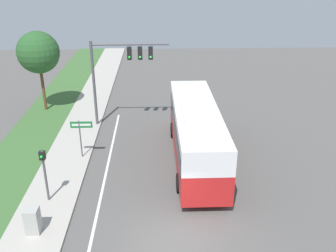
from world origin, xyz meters
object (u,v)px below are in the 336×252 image
at_px(street_sign, 81,132).
at_px(utility_cabinet, 33,221).
at_px(bus, 196,130).
at_px(signal_gantry, 119,65).
at_px(pedestrian_signal, 44,168).

xyz_separation_m(street_sign, utility_cabinet, (-1.02, -7.13, -1.08)).
relative_size(street_sign, utility_cabinet, 2.08).
bearing_deg(bus, street_sign, 176.03).
xyz_separation_m(signal_gantry, utility_cabinet, (-3.08, -12.31, -3.90)).
bearing_deg(signal_gantry, pedestrian_signal, -107.29).
relative_size(bus, signal_gantry, 1.75).
xyz_separation_m(signal_gantry, street_sign, (-2.06, -5.18, -2.82)).
distance_m(signal_gantry, street_sign, 6.24).
bearing_deg(pedestrian_signal, bus, 27.37).
xyz_separation_m(signal_gantry, pedestrian_signal, (-3.05, -9.81, -2.64)).
distance_m(signal_gantry, utility_cabinet, 13.27).
bearing_deg(pedestrian_signal, utility_cabinet, -90.49).
distance_m(signal_gantry, pedestrian_signal, 10.61).
height_order(bus, signal_gantry, signal_gantry).
distance_m(street_sign, utility_cabinet, 7.29).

